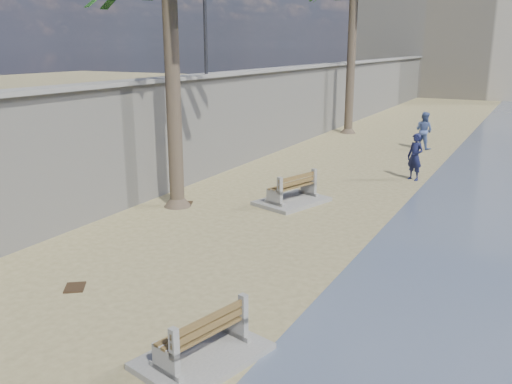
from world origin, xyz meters
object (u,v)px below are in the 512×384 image
(bench_near, at_px, (202,339))
(person_b, at_px, (424,128))
(bench_far, at_px, (292,191))
(person_a, at_px, (415,153))

(bench_near, bearing_deg, person_b, 91.92)
(bench_far, xyz_separation_m, person_b, (1.63, 10.76, 0.55))
(bench_near, bearing_deg, person_a, 88.68)
(bench_far, distance_m, person_a, 5.34)
(person_a, xyz_separation_m, person_b, (-0.93, 6.12, -0.01))
(bench_near, distance_m, person_b, 19.02)
(person_a, bearing_deg, bench_far, -92.20)
(bench_near, relative_size, person_a, 1.14)
(bench_near, relative_size, bench_far, 0.89)
(bench_near, relative_size, person_b, 1.15)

